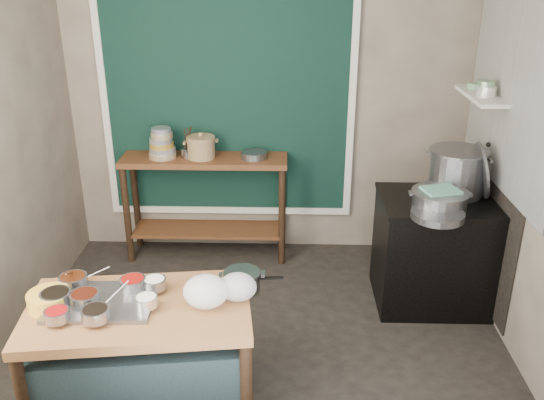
{
  "coord_description": "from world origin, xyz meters",
  "views": [
    {
      "loc": [
        0.18,
        -3.47,
        2.55
      ],
      "look_at": [
        0.07,
        0.25,
        0.98
      ],
      "focal_mm": 38.0,
      "sensor_mm": 36.0,
      "label": 1
    }
  ],
  "objects_px": {
    "steamer": "(440,200)",
    "yellow_basin": "(49,300)",
    "stove_block": "(436,253)",
    "condiment_tray": "(102,302)",
    "ceramic_crock": "(201,148)",
    "prep_table": "(144,360)",
    "stock_pot": "(457,172)",
    "utensil_cup": "(188,152)",
    "saucepan": "(242,281)",
    "back_counter": "(207,207)"
  },
  "relations": [
    {
      "from": "steamer",
      "to": "yellow_basin",
      "type": "bearing_deg",
      "value": -154.57
    },
    {
      "from": "stove_block",
      "to": "steamer",
      "type": "relative_size",
      "value": 2.17
    },
    {
      "from": "condiment_tray",
      "to": "ceramic_crock",
      "type": "relative_size",
      "value": 2.26
    },
    {
      "from": "prep_table",
      "to": "stove_block",
      "type": "xyz_separation_m",
      "value": [
        2.0,
        1.3,
        0.05
      ]
    },
    {
      "from": "prep_table",
      "to": "ceramic_crock",
      "type": "relative_size",
      "value": 4.87
    },
    {
      "from": "prep_table",
      "to": "steamer",
      "type": "xyz_separation_m",
      "value": [
        1.93,
        1.12,
        0.57
      ]
    },
    {
      "from": "ceramic_crock",
      "to": "condiment_tray",
      "type": "bearing_deg",
      "value": -98.23
    },
    {
      "from": "yellow_basin",
      "to": "ceramic_crock",
      "type": "relative_size",
      "value": 0.93
    },
    {
      "from": "yellow_basin",
      "to": "stock_pot",
      "type": "relative_size",
      "value": 0.53
    },
    {
      "from": "prep_table",
      "to": "utensil_cup",
      "type": "distance_m",
      "value": 2.13
    },
    {
      "from": "prep_table",
      "to": "stove_block",
      "type": "height_order",
      "value": "stove_block"
    },
    {
      "from": "ceramic_crock",
      "to": "saucepan",
      "type": "bearing_deg",
      "value": -74.98
    },
    {
      "from": "back_counter",
      "to": "steamer",
      "type": "distance_m",
      "value": 2.09
    },
    {
      "from": "prep_table",
      "to": "condiment_tray",
      "type": "height_order",
      "value": "condiment_tray"
    },
    {
      "from": "stove_block",
      "to": "saucepan",
      "type": "height_order",
      "value": "saucepan"
    },
    {
      "from": "utensil_cup",
      "to": "stove_block",
      "type": "bearing_deg",
      "value": -19.92
    },
    {
      "from": "yellow_basin",
      "to": "saucepan",
      "type": "bearing_deg",
      "value": 11.02
    },
    {
      "from": "prep_table",
      "to": "steamer",
      "type": "height_order",
      "value": "steamer"
    },
    {
      "from": "saucepan",
      "to": "stock_pot",
      "type": "relative_size",
      "value": 0.5
    },
    {
      "from": "back_counter",
      "to": "utensil_cup",
      "type": "xyz_separation_m",
      "value": [
        -0.14,
        0.01,
        0.52
      ]
    },
    {
      "from": "stove_block",
      "to": "condiment_tray",
      "type": "bearing_deg",
      "value": -149.81
    },
    {
      "from": "stock_pot",
      "to": "steamer",
      "type": "distance_m",
      "value": 0.37
    },
    {
      "from": "utensil_cup",
      "to": "stock_pot",
      "type": "relative_size",
      "value": 0.3
    },
    {
      "from": "condiment_tray",
      "to": "steamer",
      "type": "height_order",
      "value": "steamer"
    },
    {
      "from": "utensil_cup",
      "to": "saucepan",
      "type": "bearing_deg",
      "value": -71.79
    },
    {
      "from": "saucepan",
      "to": "utensil_cup",
      "type": "relative_size",
      "value": 1.64
    },
    {
      "from": "prep_table",
      "to": "back_counter",
      "type": "distance_m",
      "value": 2.03
    },
    {
      "from": "condiment_tray",
      "to": "yellow_basin",
      "type": "height_order",
      "value": "yellow_basin"
    },
    {
      "from": "back_counter",
      "to": "stove_block",
      "type": "distance_m",
      "value": 2.04
    },
    {
      "from": "condiment_tray",
      "to": "ceramic_crock",
      "type": "distance_m",
      "value": 2.04
    },
    {
      "from": "steamer",
      "to": "back_counter",
      "type": "bearing_deg",
      "value": 153.61
    },
    {
      "from": "yellow_basin",
      "to": "stove_block",
      "type": "bearing_deg",
      "value": 28.03
    },
    {
      "from": "stock_pot",
      "to": "steamer",
      "type": "bearing_deg",
      "value": -121.98
    },
    {
      "from": "condiment_tray",
      "to": "utensil_cup",
      "type": "bearing_deg",
      "value": 85.22
    },
    {
      "from": "back_counter",
      "to": "condiment_tray",
      "type": "relative_size",
      "value": 2.5
    },
    {
      "from": "back_counter",
      "to": "stock_pot",
      "type": "relative_size",
      "value": 3.24
    },
    {
      "from": "stock_pot",
      "to": "steamer",
      "type": "relative_size",
      "value": 1.08
    },
    {
      "from": "stove_block",
      "to": "condiment_tray",
      "type": "height_order",
      "value": "stove_block"
    },
    {
      "from": "utensil_cup",
      "to": "prep_table",
      "type": "bearing_deg",
      "value": -88.91
    },
    {
      "from": "back_counter",
      "to": "condiment_tray",
      "type": "height_order",
      "value": "back_counter"
    },
    {
      "from": "condiment_tray",
      "to": "stock_pot",
      "type": "xyz_separation_m",
      "value": [
        2.32,
        1.41,
        0.29
      ]
    },
    {
      "from": "stock_pot",
      "to": "ceramic_crock",
      "type": "bearing_deg",
      "value": 163.86
    },
    {
      "from": "utensil_cup",
      "to": "ceramic_crock",
      "type": "relative_size",
      "value": 0.53
    },
    {
      "from": "ceramic_crock",
      "to": "stock_pot",
      "type": "distance_m",
      "value": 2.12
    },
    {
      "from": "condiment_tray",
      "to": "yellow_basin",
      "type": "distance_m",
      "value": 0.29
    },
    {
      "from": "prep_table",
      "to": "saucepan",
      "type": "xyz_separation_m",
      "value": [
        0.57,
        0.18,
        0.44
      ]
    },
    {
      "from": "utensil_cup",
      "to": "stock_pot",
      "type": "height_order",
      "value": "stock_pot"
    },
    {
      "from": "yellow_basin",
      "to": "utensil_cup",
      "type": "relative_size",
      "value": 1.75
    },
    {
      "from": "back_counter",
      "to": "stock_pot",
      "type": "bearing_deg",
      "value": -16.76
    },
    {
      "from": "yellow_basin",
      "to": "stock_pot",
      "type": "xyz_separation_m",
      "value": [
        2.6,
        1.45,
        0.26
      ]
    }
  ]
}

